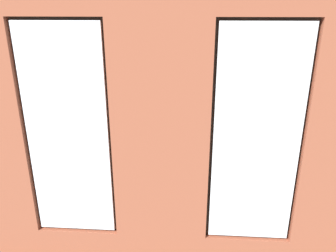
{
  "coord_description": "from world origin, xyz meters",
  "views": [
    {
      "loc": [
        -0.28,
        5.66,
        2.86
      ],
      "look_at": [
        0.1,
        0.4,
        0.92
      ],
      "focal_mm": 35.0,
      "sensor_mm": 36.0,
      "label": 1
    }
  ],
  "objects_px": {
    "couch_left": "(310,159)",
    "tv_flatscreen": "(15,122)",
    "papasan_chair": "(141,109)",
    "potted_plant_corner_near_left": "(284,112)",
    "coffee_table": "(157,147)",
    "candle_jar": "(147,139)",
    "media_console": "(21,158)",
    "couch_by_window": "(107,213)",
    "cup_ceramic": "(157,142)",
    "table_plant_small": "(163,142)",
    "potted_plant_mid_room_small": "(218,130)",
    "potted_plant_foreground_right": "(82,99)",
    "potted_plant_near_tv": "(22,175)",
    "potted_plant_by_left_couch": "(270,133)",
    "remote_black": "(131,145)",
    "potted_plant_between_couches": "(213,196)"
  },
  "relations": [
    {
      "from": "couch_left",
      "to": "tv_flatscreen",
      "type": "distance_m",
      "value": 5.2
    },
    {
      "from": "papasan_chair",
      "to": "potted_plant_corner_near_left",
      "type": "relative_size",
      "value": 1.15
    },
    {
      "from": "couch_left",
      "to": "papasan_chair",
      "type": "xyz_separation_m",
      "value": [
        3.34,
        -2.29,
        0.13
      ]
    },
    {
      "from": "coffee_table",
      "to": "candle_jar",
      "type": "height_order",
      "value": "candle_jar"
    },
    {
      "from": "coffee_table",
      "to": "media_console",
      "type": "height_order",
      "value": "media_console"
    },
    {
      "from": "couch_by_window",
      "to": "candle_jar",
      "type": "distance_m",
      "value": 2.17
    },
    {
      "from": "couch_by_window",
      "to": "media_console",
      "type": "height_order",
      "value": "couch_by_window"
    },
    {
      "from": "couch_by_window",
      "to": "cup_ceramic",
      "type": "distance_m",
      "value": 2.11
    },
    {
      "from": "couch_by_window",
      "to": "coffee_table",
      "type": "xyz_separation_m",
      "value": [
        -0.44,
        -2.06,
        0.05
      ]
    },
    {
      "from": "table_plant_small",
      "to": "potted_plant_mid_room_small",
      "type": "distance_m",
      "value": 1.59
    },
    {
      "from": "candle_jar",
      "to": "couch_by_window",
      "type": "bearing_deg",
      "value": 83.62
    },
    {
      "from": "potted_plant_foreground_right",
      "to": "potted_plant_near_tv",
      "type": "bearing_deg",
      "value": 93.96
    },
    {
      "from": "couch_left",
      "to": "potted_plant_by_left_couch",
      "type": "relative_size",
      "value": 3.86
    },
    {
      "from": "candle_jar",
      "to": "coffee_table",
      "type": "bearing_deg",
      "value": 154.9
    },
    {
      "from": "potted_plant_mid_room_small",
      "to": "potted_plant_near_tv",
      "type": "height_order",
      "value": "potted_plant_near_tv"
    },
    {
      "from": "papasan_chair",
      "to": "couch_left",
      "type": "bearing_deg",
      "value": 145.5
    },
    {
      "from": "couch_left",
      "to": "remote_black",
      "type": "xyz_separation_m",
      "value": [
        3.2,
        -0.13,
        0.11
      ]
    },
    {
      "from": "coffee_table",
      "to": "tv_flatscreen",
      "type": "bearing_deg",
      "value": 10.71
    },
    {
      "from": "candle_jar",
      "to": "potted_plant_between_couches",
      "type": "xyz_separation_m",
      "value": [
        -1.12,
        2.1,
        0.12
      ]
    },
    {
      "from": "couch_by_window",
      "to": "cup_ceramic",
      "type": "height_order",
      "value": "couch_by_window"
    },
    {
      "from": "couch_by_window",
      "to": "table_plant_small",
      "type": "distance_m",
      "value": 2.04
    },
    {
      "from": "potted_plant_by_left_couch",
      "to": "potted_plant_near_tv",
      "type": "relative_size",
      "value": 0.58
    },
    {
      "from": "potted_plant_foreground_right",
      "to": "potted_plant_between_couches",
      "type": "height_order",
      "value": "potted_plant_foreground_right"
    },
    {
      "from": "potted_plant_corner_near_left",
      "to": "potted_plant_near_tv",
      "type": "bearing_deg",
      "value": 37.6
    },
    {
      "from": "media_console",
      "to": "potted_plant_mid_room_small",
      "type": "relative_size",
      "value": 2.13
    },
    {
      "from": "candle_jar",
      "to": "potted_plant_by_left_couch",
      "type": "height_order",
      "value": "candle_jar"
    },
    {
      "from": "cup_ceramic",
      "to": "potted_plant_corner_near_left",
      "type": "xyz_separation_m",
      "value": [
        -2.89,
        -2.21,
        -0.06
      ]
    },
    {
      "from": "cup_ceramic",
      "to": "potted_plant_by_left_couch",
      "type": "distance_m",
      "value": 2.58
    },
    {
      "from": "couch_left",
      "to": "potted_plant_foreground_right",
      "type": "xyz_separation_m",
      "value": [
        4.86,
        -2.4,
        0.34
      ]
    },
    {
      "from": "coffee_table",
      "to": "potted_plant_foreground_right",
      "type": "distance_m",
      "value": 3.04
    },
    {
      "from": "coffee_table",
      "to": "potted_plant_mid_room_small",
      "type": "height_order",
      "value": "potted_plant_mid_room_small"
    },
    {
      "from": "potted_plant_mid_room_small",
      "to": "potted_plant_between_couches",
      "type": "distance_m",
      "value": 3.08
    },
    {
      "from": "couch_by_window",
      "to": "potted_plant_corner_near_left",
      "type": "relative_size",
      "value": 1.74
    },
    {
      "from": "couch_left",
      "to": "potted_plant_corner_near_left",
      "type": "xyz_separation_m",
      "value": [
        -0.15,
        -2.45,
        0.08
      ]
    },
    {
      "from": "table_plant_small",
      "to": "potted_plant_by_left_couch",
      "type": "relative_size",
      "value": 0.39
    },
    {
      "from": "potted_plant_near_tv",
      "to": "couch_by_window",
      "type": "bearing_deg",
      "value": 157.32
    },
    {
      "from": "table_plant_small",
      "to": "remote_black",
      "type": "height_order",
      "value": "table_plant_small"
    },
    {
      "from": "couch_by_window",
      "to": "potted_plant_foreground_right",
      "type": "xyz_separation_m",
      "value": [
        1.69,
        -4.22,
        0.34
      ]
    },
    {
      "from": "tv_flatscreen",
      "to": "table_plant_small",
      "type": "bearing_deg",
      "value": -172.18
    },
    {
      "from": "cup_ceramic",
      "to": "table_plant_small",
      "type": "xyz_separation_m",
      "value": [
        -0.12,
        0.11,
        0.05
      ]
    },
    {
      "from": "candle_jar",
      "to": "media_console",
      "type": "xyz_separation_m",
      "value": [
        2.23,
        0.55,
        -0.21
      ]
    },
    {
      "from": "table_plant_small",
      "to": "cup_ceramic",
      "type": "bearing_deg",
      "value": -43.14
    },
    {
      "from": "couch_left",
      "to": "media_console",
      "type": "bearing_deg",
      "value": -83.11
    },
    {
      "from": "table_plant_small",
      "to": "papasan_chair",
      "type": "xyz_separation_m",
      "value": [
        0.72,
        -2.16,
        -0.07
      ]
    },
    {
      "from": "coffee_table",
      "to": "tv_flatscreen",
      "type": "xyz_separation_m",
      "value": [
        2.42,
        0.46,
        0.59
      ]
    },
    {
      "from": "couch_by_window",
      "to": "tv_flatscreen",
      "type": "xyz_separation_m",
      "value": [
        1.99,
        -1.6,
        0.64
      ]
    },
    {
      "from": "potted_plant_between_couches",
      "to": "tv_flatscreen",
      "type": "bearing_deg",
      "value": -24.92
    },
    {
      "from": "potted_plant_near_tv",
      "to": "potted_plant_foreground_right",
      "type": "relative_size",
      "value": 0.68
    },
    {
      "from": "tv_flatscreen",
      "to": "cup_ceramic",
      "type": "bearing_deg",
      "value": -169.29
    },
    {
      "from": "potted_plant_near_tv",
      "to": "potted_plant_corner_near_left",
      "type": "bearing_deg",
      "value": -142.4
    }
  ]
}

